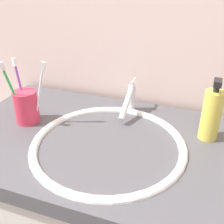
{
  "coord_description": "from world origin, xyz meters",
  "views": [
    {
      "loc": [
        0.22,
        -0.62,
        1.31
      ],
      "look_at": [
        -0.01,
        0.0,
        0.95
      ],
      "focal_mm": 44.53,
      "sensor_mm": 36.0,
      "label": 1
    }
  ],
  "objects_px": {
    "toothbrush_cup": "(26,107)",
    "toothbrush_green": "(12,90)",
    "toothbrush_white": "(40,89)",
    "faucet": "(130,99)",
    "toothbrush_purple": "(20,85)",
    "soap_dispenser": "(211,114)"
  },
  "relations": [
    {
      "from": "toothbrush_cup",
      "to": "toothbrush_green",
      "type": "distance_m",
      "value": 0.08
    },
    {
      "from": "toothbrush_cup",
      "to": "toothbrush_white",
      "type": "height_order",
      "value": "toothbrush_white"
    },
    {
      "from": "faucet",
      "to": "toothbrush_cup",
      "type": "bearing_deg",
      "value": -150.46
    },
    {
      "from": "toothbrush_purple",
      "to": "soap_dispenser",
      "type": "bearing_deg",
      "value": 8.35
    },
    {
      "from": "toothbrush_white",
      "to": "soap_dispenser",
      "type": "xyz_separation_m",
      "value": [
        0.49,
        0.09,
        -0.04
      ]
    },
    {
      "from": "toothbrush_cup",
      "to": "toothbrush_purple",
      "type": "distance_m",
      "value": 0.07
    },
    {
      "from": "soap_dispenser",
      "to": "toothbrush_purple",
      "type": "bearing_deg",
      "value": -171.65
    },
    {
      "from": "faucet",
      "to": "toothbrush_white",
      "type": "height_order",
      "value": "toothbrush_white"
    },
    {
      "from": "toothbrush_cup",
      "to": "soap_dispenser",
      "type": "bearing_deg",
      "value": 9.98
    },
    {
      "from": "faucet",
      "to": "toothbrush_white",
      "type": "xyz_separation_m",
      "value": [
        -0.23,
        -0.15,
        0.07
      ]
    },
    {
      "from": "faucet",
      "to": "soap_dispenser",
      "type": "height_order",
      "value": "soap_dispenser"
    },
    {
      "from": "toothbrush_purple",
      "to": "toothbrush_cup",
      "type": "bearing_deg",
      "value": -31.57
    },
    {
      "from": "toothbrush_cup",
      "to": "soap_dispenser",
      "type": "height_order",
      "value": "soap_dispenser"
    },
    {
      "from": "faucet",
      "to": "toothbrush_cup",
      "type": "xyz_separation_m",
      "value": [
        -0.29,
        -0.16,
        0.0
      ]
    },
    {
      "from": "toothbrush_cup",
      "to": "toothbrush_green",
      "type": "relative_size",
      "value": 0.51
    },
    {
      "from": "faucet",
      "to": "toothbrush_green",
      "type": "distance_m",
      "value": 0.37
    },
    {
      "from": "toothbrush_purple",
      "to": "toothbrush_green",
      "type": "xyz_separation_m",
      "value": [
        0.0,
        -0.04,
        0.0
      ]
    },
    {
      "from": "faucet",
      "to": "toothbrush_purple",
      "type": "distance_m",
      "value": 0.35
    },
    {
      "from": "toothbrush_white",
      "to": "soap_dispenser",
      "type": "bearing_deg",
      "value": 10.1
    },
    {
      "from": "toothbrush_cup",
      "to": "toothbrush_white",
      "type": "bearing_deg",
      "value": 8.9
    },
    {
      "from": "toothbrush_cup",
      "to": "toothbrush_green",
      "type": "height_order",
      "value": "toothbrush_green"
    },
    {
      "from": "toothbrush_green",
      "to": "soap_dispenser",
      "type": "xyz_separation_m",
      "value": [
        0.56,
        0.13,
        -0.04
      ]
    }
  ]
}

